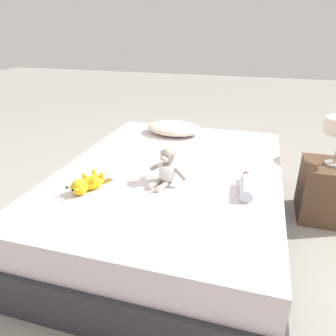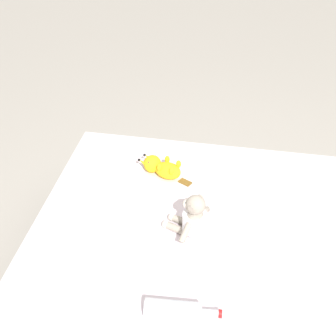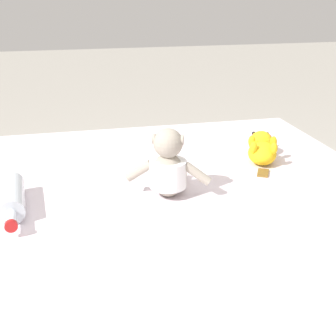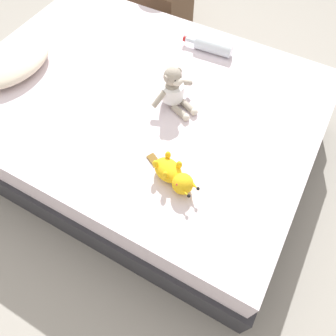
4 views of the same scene
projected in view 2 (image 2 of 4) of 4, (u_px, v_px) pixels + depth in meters
ground_plane at (230, 300)px, 2.84m from camera, size 16.00×16.00×0.00m
bed at (234, 270)px, 2.69m from camera, size 1.55×2.09×0.50m
plush_monkey at (193, 218)px, 2.49m from camera, size 0.28×0.25×0.24m
plush_yellow_creature at (161, 167)px, 2.90m from camera, size 0.18×0.32×0.10m
glass_bottle at (175, 310)px, 2.13m from camera, size 0.09×0.32×0.08m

